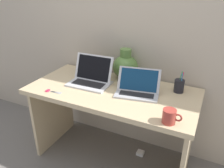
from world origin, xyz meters
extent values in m
plane|color=slate|center=(0.00, 0.00, 0.00)|extent=(6.00, 6.00, 0.00)
cube|color=#BCAD99|center=(0.00, 0.38, 1.20)|extent=(4.40, 0.04, 2.40)
cube|color=#D1B78C|center=(0.00, 0.00, 0.73)|extent=(1.41, 0.69, 0.04)
cube|color=#D1B78C|center=(-0.66, 0.00, 0.35)|extent=(0.03, 0.58, 0.71)
cube|color=#D1B78C|center=(0.66, 0.00, 0.35)|extent=(0.03, 0.58, 0.71)
cube|color=silver|center=(-0.22, 0.00, 0.75)|extent=(0.36, 0.25, 0.01)
cube|color=black|center=(-0.22, 0.00, 0.76)|extent=(0.29, 0.15, 0.00)
cube|color=silver|center=(-0.22, 0.08, 0.87)|extent=(0.36, 0.10, 0.22)
cube|color=black|center=(-0.22, 0.08, 0.87)|extent=(0.31, 0.09, 0.20)
cube|color=#B2B2B7|center=(0.22, 0.00, 0.75)|extent=(0.37, 0.27, 0.01)
cube|color=black|center=(0.22, 0.00, 0.76)|extent=(0.29, 0.17, 0.00)
cube|color=#B2B2B7|center=(0.21, 0.06, 0.85)|extent=(0.35, 0.16, 0.18)
cube|color=navy|center=(0.21, 0.06, 0.85)|extent=(0.31, 0.14, 0.16)
ellipsoid|color=#5B843D|center=(0.00, 0.28, 0.85)|extent=(0.23, 0.23, 0.21)
cylinder|color=#5B843D|center=(0.00, 0.28, 0.99)|extent=(0.10, 0.10, 0.07)
cylinder|color=#B23D33|center=(0.53, -0.27, 0.79)|extent=(0.09, 0.09, 0.10)
torus|color=#B23D33|center=(0.59, -0.27, 0.80)|extent=(0.05, 0.01, 0.05)
cylinder|color=black|center=(0.51, 0.20, 0.80)|extent=(0.08, 0.08, 0.11)
cylinder|color=#4CA566|center=(0.50, 0.21, 0.85)|extent=(0.03, 0.01, 0.14)
cylinder|color=#D83359|center=(0.52, 0.21, 0.85)|extent=(0.02, 0.03, 0.14)
cylinder|color=#338CBF|center=(0.52, 0.19, 0.85)|extent=(0.01, 0.02, 0.14)
cube|color=#B7B7BC|center=(-0.39, -0.25, 0.75)|extent=(0.10, 0.03, 0.00)
cube|color=#B7B7BC|center=(-0.39, -0.25, 0.75)|extent=(0.10, 0.02, 0.00)
torus|color=#D83359|center=(-0.46, -0.26, 0.75)|extent=(0.04, 0.04, 0.01)
torus|color=#D83359|center=(-0.47, -0.25, 0.75)|extent=(0.04, 0.04, 0.01)
cube|color=white|center=(0.23, 0.17, 0.01)|extent=(0.07, 0.07, 0.03)
camera|label=1|loc=(0.73, -1.51, 1.58)|focal=35.84mm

